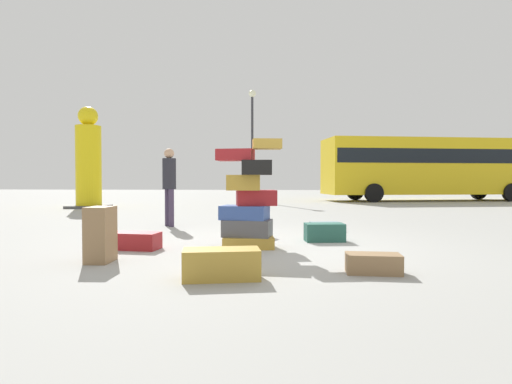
{
  "coord_description": "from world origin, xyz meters",
  "views": [
    {
      "loc": [
        0.28,
        -6.26,
        1.02
      ],
      "look_at": [
        -0.36,
        1.32,
        0.81
      ],
      "focal_mm": 28.59,
      "sensor_mm": 36.0,
      "label": 1
    }
  ],
  "objects_px": {
    "suitcase_slate_right_side": "(326,226)",
    "yellow_dummy_statue": "(89,163)",
    "suitcase_maroon_foreground_far": "(133,241)",
    "suitcase_brown_left_side": "(373,264)",
    "parked_bus": "(431,165)",
    "suitcase_tower": "(248,205)",
    "suitcase_brown_white_trunk": "(100,234)",
    "suitcase_cream_foreground_near": "(251,214)",
    "suitcase_tan_upright_blue": "(221,264)",
    "suitcase_teal_behind_tower": "(324,232)",
    "person_bearded_onlooker": "(169,180)",
    "lamp_post": "(252,128)"
  },
  "relations": [
    {
      "from": "suitcase_teal_behind_tower",
      "to": "person_bearded_onlooker",
      "type": "distance_m",
      "value": 3.93
    },
    {
      "from": "suitcase_tower",
      "to": "lamp_post",
      "type": "relative_size",
      "value": 0.3
    },
    {
      "from": "suitcase_cream_foreground_near",
      "to": "suitcase_brown_left_side",
      "type": "relative_size",
      "value": 1.3
    },
    {
      "from": "suitcase_brown_white_trunk",
      "to": "suitcase_tower",
      "type": "bearing_deg",
      "value": 33.54
    },
    {
      "from": "suitcase_brown_left_side",
      "to": "parked_bus",
      "type": "xyz_separation_m",
      "value": [
        6.32,
        17.17,
        1.73
      ]
    },
    {
      "from": "suitcase_tower",
      "to": "suitcase_slate_right_side",
      "type": "xyz_separation_m",
      "value": [
        1.36,
        2.26,
        -0.56
      ]
    },
    {
      "from": "suitcase_cream_foreground_near",
      "to": "suitcase_tan_upright_blue",
      "type": "distance_m",
      "value": 3.64
    },
    {
      "from": "suitcase_cream_foreground_near",
      "to": "parked_bus",
      "type": "height_order",
      "value": "parked_bus"
    },
    {
      "from": "suitcase_maroon_foreground_far",
      "to": "suitcase_brown_white_trunk",
      "type": "height_order",
      "value": "suitcase_brown_white_trunk"
    },
    {
      "from": "suitcase_cream_foreground_near",
      "to": "suitcase_maroon_foreground_far",
      "type": "xyz_separation_m",
      "value": [
        -1.58,
        -1.91,
        -0.26
      ]
    },
    {
      "from": "yellow_dummy_statue",
      "to": "suitcase_slate_right_side",
      "type": "bearing_deg",
      "value": -37.32
    },
    {
      "from": "person_bearded_onlooker",
      "to": "yellow_dummy_statue",
      "type": "xyz_separation_m",
      "value": [
        -4.85,
        5.82,
        0.65
      ]
    },
    {
      "from": "parked_bus",
      "to": "suitcase_tower",
      "type": "bearing_deg",
      "value": -128.18
    },
    {
      "from": "suitcase_teal_behind_tower",
      "to": "suitcase_tan_upright_blue",
      "type": "distance_m",
      "value": 3.05
    },
    {
      "from": "suitcase_teal_behind_tower",
      "to": "suitcase_maroon_foreground_far",
      "type": "bearing_deg",
      "value": -167.96
    },
    {
      "from": "suitcase_maroon_foreground_far",
      "to": "lamp_post",
      "type": "relative_size",
      "value": 0.14
    },
    {
      "from": "suitcase_teal_behind_tower",
      "to": "yellow_dummy_statue",
      "type": "distance_m",
      "value": 11.38
    },
    {
      "from": "suitcase_maroon_foreground_far",
      "to": "suitcase_tan_upright_blue",
      "type": "relative_size",
      "value": 0.98
    },
    {
      "from": "suitcase_teal_behind_tower",
      "to": "suitcase_tower",
      "type": "bearing_deg",
      "value": -155.68
    },
    {
      "from": "suitcase_tower",
      "to": "suitcase_brown_white_trunk",
      "type": "bearing_deg",
      "value": -143.85
    },
    {
      "from": "suitcase_maroon_foreground_far",
      "to": "yellow_dummy_statue",
      "type": "xyz_separation_m",
      "value": [
        -5.21,
        8.85,
        1.56
      ]
    },
    {
      "from": "suitcase_teal_behind_tower",
      "to": "parked_bus",
      "type": "distance_m",
      "value": 16.31
    },
    {
      "from": "suitcase_maroon_foreground_far",
      "to": "suitcase_brown_white_trunk",
      "type": "bearing_deg",
      "value": -86.34
    },
    {
      "from": "person_bearded_onlooker",
      "to": "yellow_dummy_statue",
      "type": "relative_size",
      "value": 0.46
    },
    {
      "from": "person_bearded_onlooker",
      "to": "yellow_dummy_statue",
      "type": "bearing_deg",
      "value": -179.11
    },
    {
      "from": "suitcase_brown_left_side",
      "to": "suitcase_maroon_foreground_far",
      "type": "xyz_separation_m",
      "value": [
        -3.24,
        1.33,
        0.02
      ]
    },
    {
      "from": "suitcase_slate_right_side",
      "to": "yellow_dummy_statue",
      "type": "relative_size",
      "value": 0.16
    },
    {
      "from": "suitcase_tan_upright_blue",
      "to": "parked_bus",
      "type": "distance_m",
      "value": 19.35
    },
    {
      "from": "suitcase_maroon_foreground_far",
      "to": "suitcase_cream_foreground_near",
      "type": "bearing_deg",
      "value": 55.9
    },
    {
      "from": "suitcase_slate_right_side",
      "to": "suitcase_maroon_foreground_far",
      "type": "height_order",
      "value": "suitcase_maroon_foreground_far"
    },
    {
      "from": "suitcase_brown_white_trunk",
      "to": "lamp_post",
      "type": "distance_m",
      "value": 15.47
    },
    {
      "from": "yellow_dummy_statue",
      "to": "parked_bus",
      "type": "relative_size",
      "value": 0.34
    },
    {
      "from": "suitcase_tower",
      "to": "suitcase_teal_behind_tower",
      "type": "xyz_separation_m",
      "value": [
        1.21,
        0.76,
        -0.5
      ]
    },
    {
      "from": "suitcase_cream_foreground_near",
      "to": "suitcase_slate_right_side",
      "type": "xyz_separation_m",
      "value": [
        1.48,
        0.64,
        -0.3
      ]
    },
    {
      "from": "suitcase_tower",
      "to": "suitcase_brown_white_trunk",
      "type": "relative_size",
      "value": 2.36
    },
    {
      "from": "suitcase_tower",
      "to": "suitcase_teal_behind_tower",
      "type": "relative_size",
      "value": 2.53
    },
    {
      "from": "suitcase_cream_foreground_near",
      "to": "suitcase_maroon_foreground_far",
      "type": "bearing_deg",
      "value": -106.6
    },
    {
      "from": "suitcase_tower",
      "to": "person_bearded_onlooker",
      "type": "xyz_separation_m",
      "value": [
        -2.06,
        2.75,
        0.39
      ]
    },
    {
      "from": "suitcase_maroon_foreground_far",
      "to": "suitcase_teal_behind_tower",
      "type": "bearing_deg",
      "value": 25.15
    },
    {
      "from": "suitcase_tower",
      "to": "suitcase_slate_right_side",
      "type": "distance_m",
      "value": 2.7
    },
    {
      "from": "parked_bus",
      "to": "suitcase_teal_behind_tower",
      "type": "bearing_deg",
      "value": -125.56
    },
    {
      "from": "suitcase_maroon_foreground_far",
      "to": "person_bearded_onlooker",
      "type": "relative_size",
      "value": 0.45
    },
    {
      "from": "suitcase_slate_right_side",
      "to": "yellow_dummy_statue",
      "type": "height_order",
      "value": "yellow_dummy_statue"
    },
    {
      "from": "suitcase_teal_behind_tower",
      "to": "suitcase_slate_right_side",
      "type": "distance_m",
      "value": 1.52
    },
    {
      "from": "person_bearded_onlooker",
      "to": "suitcase_brown_left_side",
      "type": "bearing_deg",
      "value": 0.65
    },
    {
      "from": "suitcase_cream_foreground_near",
      "to": "yellow_dummy_statue",
      "type": "height_order",
      "value": "yellow_dummy_statue"
    },
    {
      "from": "suitcase_tan_upright_blue",
      "to": "suitcase_brown_white_trunk",
      "type": "bearing_deg",
      "value": 144.41
    },
    {
      "from": "suitcase_cream_foreground_near",
      "to": "suitcase_brown_left_side",
      "type": "xyz_separation_m",
      "value": [
        1.67,
        -3.23,
        -0.28
      ]
    },
    {
      "from": "suitcase_brown_left_side",
      "to": "suitcase_slate_right_side",
      "type": "xyz_separation_m",
      "value": [
        -0.18,
        3.87,
        -0.02
      ]
    },
    {
      "from": "suitcase_tan_upright_blue",
      "to": "suitcase_brown_white_trunk",
      "type": "xyz_separation_m",
      "value": [
        -1.65,
        0.75,
        0.19
      ]
    }
  ]
}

